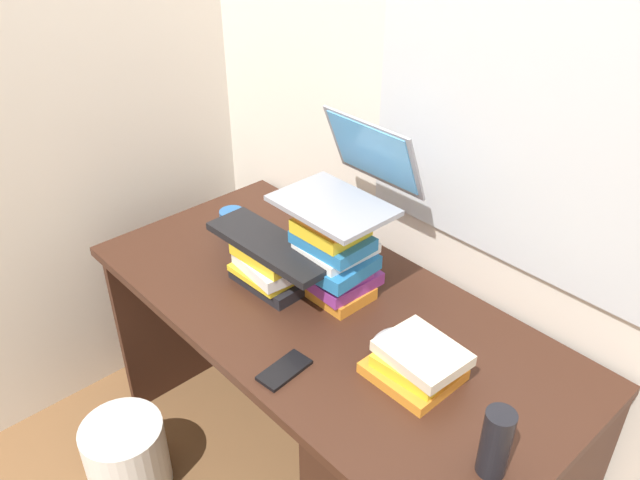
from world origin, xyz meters
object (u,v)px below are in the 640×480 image
(wastebasket, at_px, (127,456))
(cell_phone, at_px, (284,370))
(water_bottle, at_px, (496,443))
(book_stack_side, at_px, (417,363))
(computer_mouse, at_px, (388,339))
(mug, at_px, (233,223))
(laptop, at_px, (350,183))
(keyboard, at_px, (271,245))
(desk, at_px, (412,474))
(book_stack_keyboard_riser, at_px, (270,267))
(book_stack_tall, at_px, (333,255))

(wastebasket, bearing_deg, cell_phone, 24.41)
(water_bottle, bearing_deg, book_stack_side, 161.76)
(computer_mouse, distance_m, cell_phone, 0.28)
(mug, bearing_deg, laptop, 11.04)
(keyboard, relative_size, computer_mouse, 4.04)
(wastebasket, bearing_deg, mug, 97.05)
(mug, bearing_deg, wastebasket, -82.95)
(desk, height_order, computer_mouse, computer_mouse)
(keyboard, bearing_deg, book_stack_keyboard_riser, -178.74)
(keyboard, bearing_deg, book_stack_side, 0.56)
(desk, bearing_deg, book_stack_tall, 167.84)
(laptop, xyz_separation_m, wastebasket, (-0.38, -0.62, -0.93))
(desk, xyz_separation_m, computer_mouse, (-0.15, 0.04, 0.35))
(book_stack_side, xyz_separation_m, mug, (-0.83, 0.06, -0.00))
(book_stack_side, distance_m, mug, 0.83)
(book_stack_keyboard_riser, bearing_deg, laptop, 49.39)
(book_stack_side, relative_size, water_bottle, 1.32)
(keyboard, xyz_separation_m, computer_mouse, (0.40, 0.06, -0.12))
(mug, height_order, cell_phone, mug)
(book_stack_tall, bearing_deg, wastebasket, -124.61)
(laptop, distance_m, keyboard, 0.29)
(desk, bearing_deg, wastebasket, -149.66)
(book_stack_side, bearing_deg, cell_phone, -135.27)
(book_stack_tall, bearing_deg, computer_mouse, -10.57)
(computer_mouse, distance_m, wastebasket, 1.03)
(desk, xyz_separation_m, laptop, (-0.42, 0.15, 0.66))
(book_stack_side, height_order, water_bottle, water_bottle)
(computer_mouse, bearing_deg, cell_phone, -111.59)
(book_stack_side, bearing_deg, water_bottle, -18.24)
(book_stack_tall, bearing_deg, book_stack_keyboard_riser, -144.64)
(book_stack_side, relative_size, keyboard, 0.52)
(cell_phone, bearing_deg, computer_mouse, 62.83)
(keyboard, distance_m, mug, 0.33)
(computer_mouse, relative_size, wastebasket, 0.39)
(cell_phone, bearing_deg, keyboard, 140.19)
(book_stack_keyboard_riser, bearing_deg, cell_phone, -33.64)
(keyboard, bearing_deg, wastebasket, -119.83)
(laptop, height_order, cell_phone, laptop)
(wastebasket, bearing_deg, keyboard, 61.92)
(laptop, xyz_separation_m, computer_mouse, (0.26, -0.11, -0.31))
(water_bottle, distance_m, wastebasket, 1.31)
(book_stack_keyboard_riser, xyz_separation_m, keyboard, (0.01, 0.00, 0.08))
(book_stack_tall, xyz_separation_m, water_bottle, (0.67, -0.18, -0.05))
(computer_mouse, bearing_deg, wastebasket, -141.78)
(book_stack_keyboard_riser, distance_m, cell_phone, 0.37)
(computer_mouse, relative_size, mug, 0.89)
(book_stack_tall, height_order, book_stack_keyboard_riser, book_stack_tall)
(book_stack_tall, height_order, wastebasket, book_stack_tall)
(water_bottle, xyz_separation_m, wastebasket, (-1.05, -0.38, -0.69))
(keyboard, xyz_separation_m, mug, (-0.30, 0.08, -0.10))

